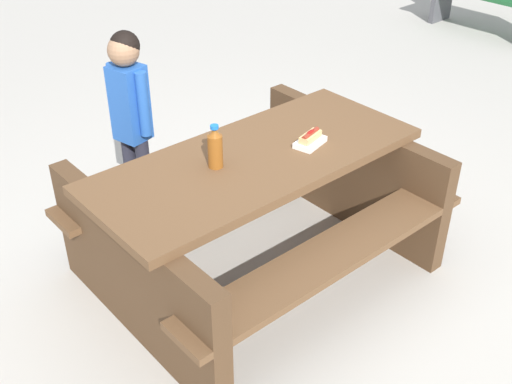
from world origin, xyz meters
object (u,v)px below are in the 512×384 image
(picnic_table, at_px, (256,204))
(hotdog_tray, at_px, (310,140))
(child_in_coat, at_px, (130,104))
(soda_bottle, at_px, (215,148))

(picnic_table, bearing_deg, hotdog_tray, -23.30)
(child_in_coat, bearing_deg, picnic_table, -83.17)
(picnic_table, xyz_separation_m, child_in_coat, (-0.11, 0.94, 0.33))
(hotdog_tray, bearing_deg, picnic_table, 156.70)
(picnic_table, relative_size, soda_bottle, 8.27)
(picnic_table, distance_m, hotdog_tray, 0.46)
(picnic_table, distance_m, child_in_coat, 1.01)
(soda_bottle, relative_size, child_in_coat, 0.19)
(picnic_table, distance_m, soda_bottle, 0.47)
(picnic_table, xyz_separation_m, soda_bottle, (-0.22, 0.07, 0.41))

